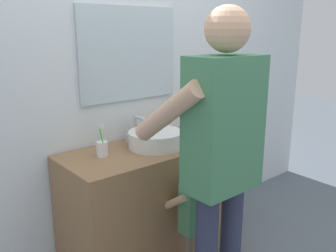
{
  "coord_description": "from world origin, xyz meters",
  "views": [
    {
      "loc": [
        -1.45,
        -1.58,
        1.6
      ],
      "look_at": [
        0.0,
        0.15,
        1.0
      ],
      "focal_mm": 39.03,
      "sensor_mm": 36.0,
      "label": 1
    }
  ],
  "objects_px": {
    "toothbrush_cup": "(102,148)",
    "adult_parent": "(221,144)",
    "child_toddler": "(194,214)",
    "soap_bottle": "(197,127)"
  },
  "relations": [
    {
      "from": "toothbrush_cup",
      "to": "adult_parent",
      "type": "bearing_deg",
      "value": -68.94
    },
    {
      "from": "adult_parent",
      "to": "child_toddler",
      "type": "bearing_deg",
      "value": 71.85
    },
    {
      "from": "toothbrush_cup",
      "to": "soap_bottle",
      "type": "xyz_separation_m",
      "value": [
        0.77,
        -0.06,
        0.02
      ]
    },
    {
      "from": "toothbrush_cup",
      "to": "adult_parent",
      "type": "distance_m",
      "value": 0.79
    },
    {
      "from": "toothbrush_cup",
      "to": "adult_parent",
      "type": "relative_size",
      "value": 0.12
    },
    {
      "from": "soap_bottle",
      "to": "adult_parent",
      "type": "xyz_separation_m",
      "value": [
        -0.49,
        -0.67,
        0.13
      ]
    },
    {
      "from": "soap_bottle",
      "to": "child_toddler",
      "type": "height_order",
      "value": "soap_bottle"
    },
    {
      "from": "toothbrush_cup",
      "to": "soap_bottle",
      "type": "height_order",
      "value": "toothbrush_cup"
    },
    {
      "from": "soap_bottle",
      "to": "toothbrush_cup",
      "type": "bearing_deg",
      "value": 175.75
    },
    {
      "from": "toothbrush_cup",
      "to": "child_toddler",
      "type": "bearing_deg",
      "value": -50.5
    }
  ]
}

